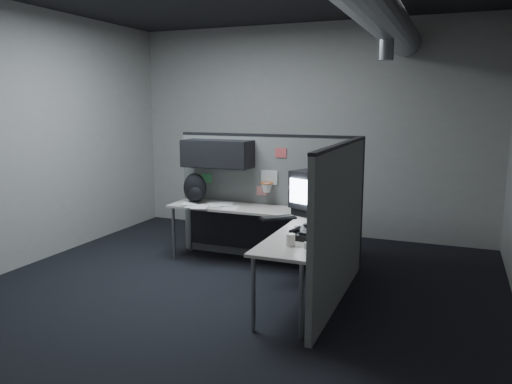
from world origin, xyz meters
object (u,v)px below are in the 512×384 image
at_px(desk, 268,224).
at_px(keyboard, 278,218).
at_px(monitor, 315,192).
at_px(backpack, 195,189).
at_px(phone, 300,235).

xyz_separation_m(desk, keyboard, (0.19, -0.20, 0.13)).
bearing_deg(desk, monitor, 19.67).
bearing_deg(backpack, monitor, -16.16).
xyz_separation_m(monitor, backpack, (-1.64, 0.10, -0.08)).
relative_size(desk, keyboard, 5.97).
distance_m(keyboard, phone, 0.82).
height_order(phone, backpack, backpack).
bearing_deg(phone, monitor, 115.77).
bearing_deg(monitor, backpack, 155.89).
relative_size(desk, monitor, 3.85).
distance_m(desk, backpack, 1.20).
bearing_deg(keyboard, backpack, 160.46).
xyz_separation_m(monitor, keyboard, (-0.32, -0.39, -0.25)).
height_order(monitor, phone, monitor).
relative_size(monitor, keyboard, 1.55).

